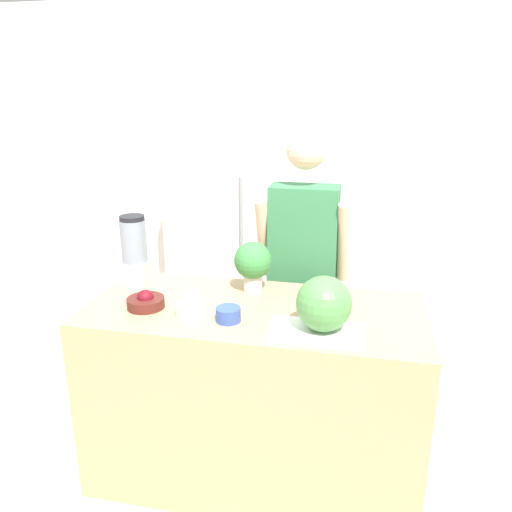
% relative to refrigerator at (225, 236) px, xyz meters
% --- Properties ---
extents(wall_back, '(8.00, 0.06, 2.60)m').
position_rel_refrigerator_xyz_m(wall_back, '(0.51, 0.38, 0.39)').
color(wall_back, white).
rests_on(wall_back, ground_plane).
extents(counter_island, '(1.61, 0.73, 0.95)m').
position_rel_refrigerator_xyz_m(counter_island, '(0.51, -1.32, -0.44)').
color(counter_island, tan).
rests_on(counter_island, ground_plane).
extents(refrigerator, '(0.70, 0.69, 1.82)m').
position_rel_refrigerator_xyz_m(refrigerator, '(0.00, 0.00, 0.00)').
color(refrigerator, white).
rests_on(refrigerator, ground_plane).
extents(person, '(0.53, 0.27, 1.75)m').
position_rel_refrigerator_xyz_m(person, '(0.67, -0.70, -0.00)').
color(person, '#4C608C').
rests_on(person, ground_plane).
extents(cutting_board, '(0.41, 0.24, 0.01)m').
position_rel_refrigerator_xyz_m(cutting_board, '(0.83, -1.52, 0.04)').
color(cutting_board, white).
rests_on(cutting_board, counter_island).
extents(watermelon, '(0.24, 0.24, 0.24)m').
position_rel_refrigerator_xyz_m(watermelon, '(0.85, -1.50, 0.17)').
color(watermelon, '#4C8C47').
rests_on(watermelon, cutting_board).
extents(bowl_cherries, '(0.18, 0.18, 0.09)m').
position_rel_refrigerator_xyz_m(bowl_cherries, '(0.00, -1.42, 0.06)').
color(bowl_cherries, '#511E19').
rests_on(bowl_cherries, counter_island).
extents(bowl_cream, '(0.14, 0.14, 0.13)m').
position_rel_refrigerator_xyz_m(bowl_cream, '(0.25, -1.47, 0.09)').
color(bowl_cream, white).
rests_on(bowl_cream, counter_island).
extents(bowl_small_blue, '(0.11, 0.11, 0.07)m').
position_rel_refrigerator_xyz_m(bowl_small_blue, '(0.43, -1.48, 0.07)').
color(bowl_small_blue, '#334C9E').
rests_on(bowl_small_blue, counter_island).
extents(blender, '(0.15, 0.15, 0.37)m').
position_rel_refrigerator_xyz_m(blender, '(-0.19, -1.12, 0.21)').
color(blender, '#B7B7BC').
rests_on(blender, counter_island).
extents(potted_plant, '(0.19, 0.19, 0.27)m').
position_rel_refrigerator_xyz_m(potted_plant, '(0.46, -1.12, 0.19)').
color(potted_plant, beige).
rests_on(potted_plant, counter_island).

